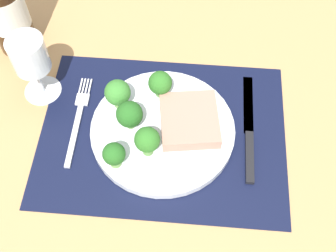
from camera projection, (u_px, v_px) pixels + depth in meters
ground_plane at (163, 138)px, 80.60cm from camera, size 140.00×110.00×3.00cm
placemat at (163, 133)px, 79.19cm from camera, size 43.99×33.12×0.30cm
plate at (163, 130)px, 78.39cm from camera, size 25.68×25.68×1.60cm
steak at (189, 120)px, 77.16cm from camera, size 11.50×12.27×2.38cm
broccoli_center at (160, 83)px, 78.85cm from camera, size 4.35×4.35×5.57cm
broccoli_near_steak at (129, 115)px, 74.84cm from camera, size 4.66×4.66×6.03cm
broccoli_near_fork at (147, 140)px, 72.01cm from camera, size 4.33×4.33×6.20cm
broccoli_back_left at (114, 155)px, 71.38cm from camera, size 3.86×3.86×5.28cm
broccoli_front_edge at (118, 93)px, 77.11cm from camera, size 4.66×4.66×6.24cm
fork at (78, 119)px, 80.29cm from camera, size 2.40×19.20×0.50cm
knife at (249, 135)px, 78.41cm from camera, size 1.80×23.00×0.80cm
wine_bottle at (3, 3)px, 81.09cm from camera, size 7.77×7.77×30.47cm
wine_glass at (30, 58)px, 76.31cm from camera, size 7.03×7.03×13.75cm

